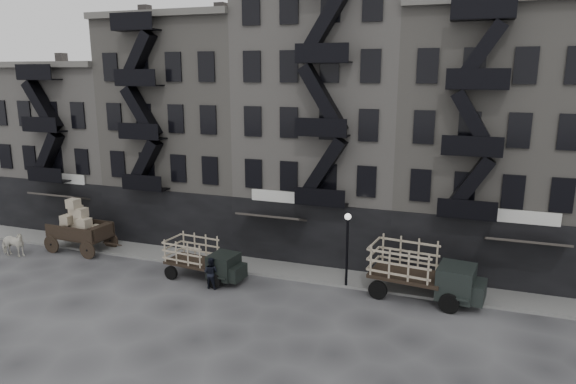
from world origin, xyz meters
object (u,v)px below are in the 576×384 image
(wagon, at_px, (78,221))
(stake_truck_east, at_px, (423,269))
(horse, at_px, (12,244))
(stake_truck_west, at_px, (203,257))
(pedestrian_mid, at_px, (211,273))

(wagon, xyz_separation_m, stake_truck_east, (22.27, -0.02, -0.37))
(wagon, relative_size, stake_truck_east, 0.71)
(horse, relative_size, stake_truck_west, 0.41)
(wagon, relative_size, pedestrian_mid, 2.42)
(horse, bearing_deg, wagon, -58.46)
(stake_truck_east, xyz_separation_m, pedestrian_mid, (-11.10, -2.53, -0.78))
(stake_truck_east, bearing_deg, wagon, -172.71)
(wagon, xyz_separation_m, pedestrian_mid, (11.17, -2.54, -1.15))
(stake_truck_east, relative_size, pedestrian_mid, 3.39)
(wagon, bearing_deg, pedestrian_mid, -10.23)
(stake_truck_east, bearing_deg, horse, -167.34)
(horse, xyz_separation_m, pedestrian_mid, (14.46, -0.14, 0.04))
(horse, bearing_deg, pedestrian_mid, -95.17)
(stake_truck_east, height_order, pedestrian_mid, stake_truck_east)
(wagon, bearing_deg, horse, -141.27)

